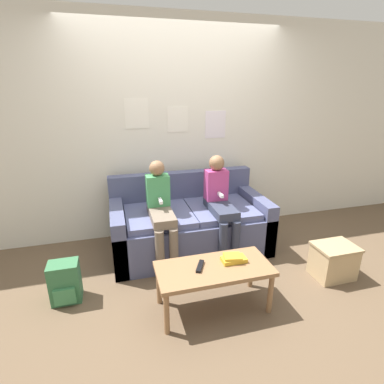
{
  "coord_description": "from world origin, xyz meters",
  "views": [
    {
      "loc": [
        -0.8,
        -2.49,
        1.82
      ],
      "look_at": [
        0.0,
        0.43,
        0.74
      ],
      "focal_mm": 28.0,
      "sensor_mm": 36.0,
      "label": 1
    }
  ],
  "objects": [
    {
      "name": "ground_plane",
      "position": [
        0.0,
        0.0,
        0.0
      ],
      "size": [
        10.0,
        10.0,
        0.0
      ],
      "primitive_type": "plane",
      "color": "brown"
    },
    {
      "name": "person_left",
      "position": [
        -0.36,
        0.35,
        0.62
      ],
      "size": [
        0.24,
        0.6,
        1.1
      ],
      "color": "#756656",
      "rests_on": "ground_plane"
    },
    {
      "name": "book_stack",
      "position": [
        0.12,
        -0.46,
        0.43
      ],
      "size": [
        0.21,
        0.14,
        0.06
      ],
      "color": "gold",
      "rests_on": "coffee_table"
    },
    {
      "name": "wall_back",
      "position": [
        -0.0,
        1.11,
        1.3
      ],
      "size": [
        8.0,
        0.06,
        2.6
      ],
      "color": "silver",
      "rests_on": "ground_plane"
    },
    {
      "name": "tv_remote",
      "position": [
        -0.18,
        -0.47,
        0.42
      ],
      "size": [
        0.11,
        0.17,
        0.02
      ],
      "rotation": [
        0.0,
        0.0,
        -0.48
      ],
      "color": "black",
      "rests_on": "coffee_table"
    },
    {
      "name": "couch",
      "position": [
        0.0,
        0.56,
        0.29
      ],
      "size": [
        1.75,
        0.9,
        0.84
      ],
      "color": "#4C5175",
      "rests_on": "ground_plane"
    },
    {
      "name": "storage_box",
      "position": [
        1.24,
        -0.38,
        0.17
      ],
      "size": [
        0.4,
        0.31,
        0.35
      ],
      "color": "tan",
      "rests_on": "ground_plane"
    },
    {
      "name": "backpack",
      "position": [
        -1.3,
        -0.06,
        0.18
      ],
      "size": [
        0.25,
        0.22,
        0.38
      ],
      "color": "#336B42",
      "rests_on": "ground_plane"
    },
    {
      "name": "person_right",
      "position": [
        0.3,
        0.35,
        0.63
      ],
      "size": [
        0.24,
        0.6,
        1.11
      ],
      "color": "#33384C",
      "rests_on": "ground_plane"
    },
    {
      "name": "coffee_table",
      "position": [
        -0.06,
        -0.49,
        0.36
      ],
      "size": [
        0.96,
        0.44,
        0.41
      ],
      "color": "#8E6642",
      "rests_on": "ground_plane"
    }
  ]
}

